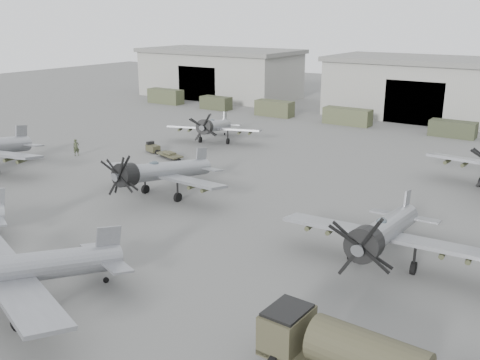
% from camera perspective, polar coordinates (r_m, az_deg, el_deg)
% --- Properties ---
extents(ground, '(220.00, 220.00, 0.00)m').
position_cam_1_polar(ground, '(32.09, -12.51, -10.28)').
color(ground, '#585856').
rests_on(ground, ground).
extents(hangar_left, '(29.00, 14.80, 8.70)m').
position_cam_1_polar(hangar_left, '(100.97, -2.18, 11.36)').
color(hangar_left, gray).
rests_on(hangar_left, ground).
extents(hangar_center, '(29.00, 14.80, 8.70)m').
position_cam_1_polar(hangar_center, '(84.51, 19.44, 9.28)').
color(hangar_center, gray).
rests_on(hangar_center, ground).
extents(support_truck_0, '(6.52, 2.20, 2.46)m').
position_cam_1_polar(support_truck_0, '(93.90, -7.94, 8.84)').
color(support_truck_0, '#41462E').
rests_on(support_truck_0, ground).
extents(support_truck_1, '(5.07, 2.20, 2.05)m').
position_cam_1_polar(support_truck_1, '(87.19, -2.59, 8.21)').
color(support_truck_1, '#383C27').
rests_on(support_truck_1, ground).
extents(support_truck_2, '(5.82, 2.20, 2.33)m').
position_cam_1_polar(support_truck_2, '(81.22, 3.69, 7.63)').
color(support_truck_2, '#41452D').
rests_on(support_truck_2, ground).
extents(support_truck_3, '(6.64, 2.20, 2.27)m').
position_cam_1_polar(support_truck_3, '(76.09, 11.38, 6.66)').
color(support_truck_3, '#444930').
rests_on(support_truck_3, ground).
extents(support_truck_4, '(5.57, 2.20, 2.00)m').
position_cam_1_polar(support_truck_4, '(72.01, 21.74, 5.08)').
color(support_truck_4, '#333824').
rests_on(support_truck_4, ground).
extents(aircraft_near_1, '(12.78, 11.51, 5.13)m').
position_cam_1_polar(aircraft_near_1, '(29.51, -24.20, -8.96)').
color(aircraft_near_1, gray).
rests_on(aircraft_near_1, ground).
extents(aircraft_mid_1, '(12.18, 10.96, 4.89)m').
position_cam_1_polar(aircraft_mid_1, '(44.47, -8.62, 0.85)').
color(aircraft_mid_1, gray).
rests_on(aircraft_mid_1, ground).
extents(aircraft_mid_2, '(12.61, 11.35, 5.04)m').
position_cam_1_polar(aircraft_mid_2, '(32.89, 15.03, -5.38)').
color(aircraft_mid_2, gray).
rests_on(aircraft_mid_2, ground).
extents(aircraft_far_0, '(11.27, 10.16, 4.54)m').
position_cam_1_polar(aircraft_far_0, '(63.28, -2.85, 5.75)').
color(aircraft_far_0, '#919499').
rests_on(aircraft_far_0, ground).
extents(fuel_tanker, '(7.29, 3.08, 2.77)m').
position_cam_1_polar(fuel_tanker, '(23.04, 10.93, -17.48)').
color(fuel_tanker, '#393725').
rests_on(fuel_tanker, ground).
extents(tug_trailer, '(5.95, 2.70, 1.18)m').
position_cam_1_polar(tug_trailer, '(58.95, -8.62, 3.11)').
color(tug_trailer, '#3A3926').
rests_on(tug_trailer, ground).
extents(ground_crew, '(0.67, 0.78, 1.81)m').
position_cam_1_polar(ground_crew, '(60.48, -17.08, 3.34)').
color(ground_crew, '#343A26').
rests_on(ground_crew, ground).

